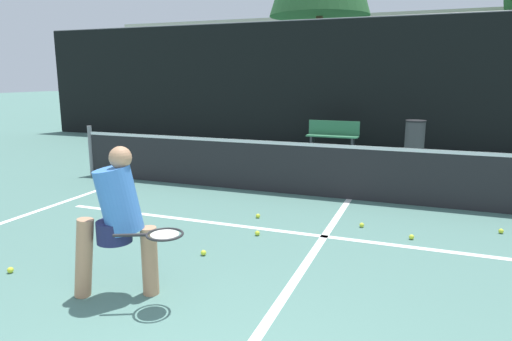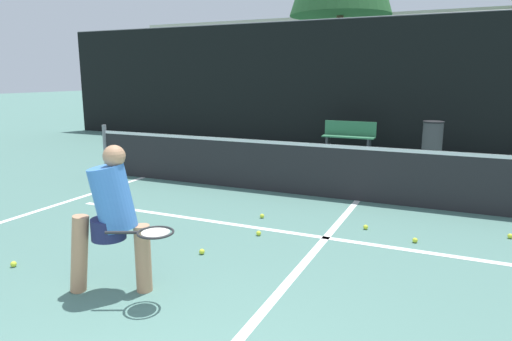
% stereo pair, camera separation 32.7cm
% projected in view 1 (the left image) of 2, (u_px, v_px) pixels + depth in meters
% --- Properties ---
extents(court_service_line, '(8.25, 0.10, 0.01)m').
position_uv_depth(court_service_line, '(324.00, 236.00, 6.07)').
color(court_service_line, white).
rests_on(court_service_line, ground).
extents(court_center_mark, '(0.10, 5.55, 0.01)m').
position_uv_depth(court_center_mark, '(310.00, 257.00, 5.37)').
color(court_center_mark, white).
rests_on(court_center_mark, ground).
extents(court_sideline_left, '(0.10, 6.55, 0.01)m').
position_uv_depth(court_sideline_left, '(21.00, 216.00, 6.93)').
color(court_sideline_left, white).
rests_on(court_sideline_left, ground).
extents(net, '(11.09, 0.09, 1.07)m').
position_uv_depth(net, '(350.00, 170.00, 7.81)').
color(net, slate).
rests_on(net, ground).
extents(fence_back, '(24.00, 0.06, 3.75)m').
position_uv_depth(fence_back, '(387.00, 84.00, 13.06)').
color(fence_back, black).
rests_on(fence_back, ground).
extents(player_practicing, '(1.21, 0.47, 1.47)m').
position_uv_depth(player_practicing, '(118.00, 218.00, 4.30)').
color(player_practicing, tan).
rests_on(player_practicing, ground).
extents(tennis_ball_scattered_2, '(0.07, 0.07, 0.07)m').
position_uv_depth(tennis_ball_scattered_2, '(257.00, 233.00, 6.11)').
color(tennis_ball_scattered_2, '#D1E033').
rests_on(tennis_ball_scattered_2, ground).
extents(tennis_ball_scattered_3, '(0.07, 0.07, 0.07)m').
position_uv_depth(tennis_ball_scattered_3, '(258.00, 216.00, 6.87)').
color(tennis_ball_scattered_3, '#D1E033').
rests_on(tennis_ball_scattered_3, ground).
extents(tennis_ball_scattered_4, '(0.07, 0.07, 0.07)m').
position_uv_depth(tennis_ball_scattered_4, '(362.00, 225.00, 6.44)').
color(tennis_ball_scattered_4, '#D1E033').
rests_on(tennis_ball_scattered_4, ground).
extents(tennis_ball_scattered_6, '(0.07, 0.07, 0.07)m').
position_uv_depth(tennis_ball_scattered_6, '(412.00, 237.00, 5.96)').
color(tennis_ball_scattered_6, '#D1E033').
rests_on(tennis_ball_scattered_6, ground).
extents(tennis_ball_scattered_9, '(0.07, 0.07, 0.07)m').
position_uv_depth(tennis_ball_scattered_9, '(501.00, 231.00, 6.19)').
color(tennis_ball_scattered_9, '#D1E033').
rests_on(tennis_ball_scattered_9, ground).
extents(tennis_ball_scattered_10, '(0.07, 0.07, 0.07)m').
position_uv_depth(tennis_ball_scattered_10, '(203.00, 253.00, 5.43)').
color(tennis_ball_scattered_10, '#D1E033').
rests_on(tennis_ball_scattered_10, ground).
extents(tennis_ball_scattered_11, '(0.07, 0.07, 0.07)m').
position_uv_depth(tennis_ball_scattered_11, '(10.00, 270.00, 4.95)').
color(tennis_ball_scattered_11, '#D1E033').
rests_on(tennis_ball_scattered_11, ground).
extents(courtside_bench, '(1.45, 0.40, 0.86)m').
position_uv_depth(courtside_bench, '(333.00, 135.00, 12.87)').
color(courtside_bench, '#33724C').
rests_on(courtside_bench, ground).
extents(trash_bin, '(0.52, 0.52, 0.98)m').
position_uv_depth(trash_bin, '(415.00, 139.00, 11.86)').
color(trash_bin, '#3F3F42').
rests_on(trash_bin, ground).
extents(parked_car, '(1.62, 4.48, 1.49)m').
position_uv_depth(parked_car, '(356.00, 120.00, 15.70)').
color(parked_car, black).
rests_on(parked_car, ground).
extents(tree_east, '(4.33, 4.33, 4.74)m').
position_uv_depth(tree_east, '(498.00, 25.00, 19.41)').
color(tree_east, brown).
rests_on(tree_east, ground).
extents(building_far, '(36.00, 2.40, 5.44)m').
position_uv_depth(building_far, '(410.00, 65.00, 25.42)').
color(building_far, beige).
rests_on(building_far, ground).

